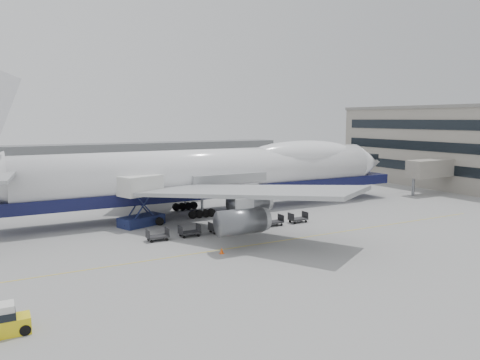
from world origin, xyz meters
TOP-DOWN VIEW (x-y plane):
  - ground at (0.00, 0.00)m, footprint 260.00×260.00m
  - apron_line at (0.00, -6.00)m, footprint 60.00×0.15m
  - hangar at (-10.00, 70.00)m, footprint 110.00×8.00m
  - airliner at (0.64, 12.00)m, footprint 67.00×55.30m
  - catering_truck at (-11.44, 8.52)m, footprint 6.04×5.04m
  - baggage_tug at (-27.53, -16.36)m, footprint 2.68×1.52m
  - traffic_cone at (-8.20, -7.23)m, footprint 0.42×0.42m
  - dolly_0 at (-12.09, 0.50)m, footprint 2.30×1.35m
  - dolly_1 at (-8.37, 0.50)m, footprint 2.30×1.35m
  - dolly_2 at (-4.65, 0.50)m, footprint 2.30×1.35m
  - dolly_3 at (-0.93, 0.50)m, footprint 2.30×1.35m
  - dolly_4 at (2.78, 0.50)m, footprint 2.30×1.35m
  - dolly_5 at (6.50, 0.50)m, footprint 2.30×1.35m

SIDE VIEW (x-z plane):
  - ground at x=0.00m, z-range 0.00..0.00m
  - apron_line at x=0.00m, z-range 0.00..0.01m
  - traffic_cone at x=-8.20m, z-range -0.02..0.60m
  - dolly_0 at x=-12.09m, z-range -0.12..1.18m
  - dolly_1 at x=-8.37m, z-range -0.12..1.18m
  - dolly_2 at x=-4.65m, z-range -0.12..1.18m
  - dolly_3 at x=-0.93m, z-range -0.12..1.18m
  - dolly_4 at x=2.78m, z-range -0.12..1.18m
  - dolly_5 at x=6.50m, z-range -0.12..1.18m
  - baggage_tug at x=-27.53m, z-range -0.11..1.84m
  - catering_truck at x=-11.44m, z-range 0.36..6.56m
  - hangar at x=-10.00m, z-range 0.00..7.00m
  - airliner at x=0.64m, z-range -4.37..15.61m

